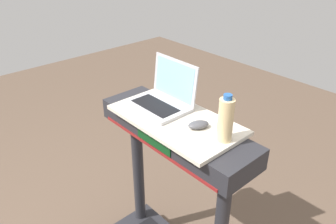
% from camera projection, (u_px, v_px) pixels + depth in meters
% --- Properties ---
extents(desk_board, '(0.67, 0.36, 0.02)m').
position_uv_depth(desk_board, '(176.00, 119.00, 1.65)').
color(desk_board, beige).
rests_on(desk_board, treadmill_base).
extents(laptop, '(0.31, 0.24, 0.23)m').
position_uv_depth(laptop, '(163.00, 97.00, 1.74)').
color(laptop, '#B7B7BC').
rests_on(laptop, desk_board).
extents(computer_mouse, '(0.10, 0.12, 0.03)m').
position_uv_depth(computer_mouse, '(198.00, 125.00, 1.55)').
color(computer_mouse, '#4C4C51').
rests_on(computer_mouse, desk_board).
extents(water_bottle, '(0.07, 0.07, 0.22)m').
position_uv_depth(water_bottle, '(226.00, 119.00, 1.42)').
color(water_bottle, beige).
rests_on(water_bottle, desk_board).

